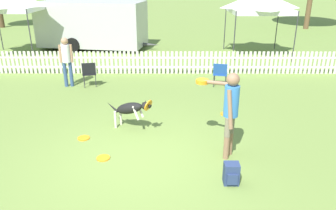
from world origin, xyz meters
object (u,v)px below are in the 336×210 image
Objects in this scene: folding_chair_blue_left at (89,72)px; canopy_tent_secondary at (260,2)px; frisbee_midfield at (84,138)px; frisbee_near_handler at (226,114)px; folding_chair_center at (220,72)px; leaping_dog at (131,109)px; frisbee_near_dog at (103,158)px; handler_person at (229,105)px; backpack_on_grass at (231,174)px; spectator_standing at (66,57)px; equipment_trailer at (93,24)px; canopy_tent_main at (8,0)px.

canopy_tent_secondary is at bearing -157.63° from folding_chair_blue_left.
canopy_tent_secondary reaches higher than frisbee_midfield.
folding_chair_center is (0.17, 2.33, 0.46)m from frisbee_near_handler.
leaping_dog is 1.47m from frisbee_near_dog.
handler_person reaches higher than backpack_on_grass.
frisbee_near_dog is at bearing -119.67° from canopy_tent_secondary.
leaping_dog is at bearing 24.28° from frisbee_midfield.
folding_chair_center is (3.54, 3.72, 0.46)m from frisbee_midfield.
spectator_standing is (-4.75, 2.32, 0.95)m from frisbee_near_handler.
equipment_trailer is (-7.68, 1.55, -1.13)m from canopy_tent_secondary.
folding_chair_blue_left reaches higher than frisbee_midfield.
folding_chair_center is at bearing -27.40° from canopy_tent_main.
handler_person is 2.19× the size of folding_chair_center.
frisbee_near_handler is 3.09m from backpack_on_grass.
equipment_trailer reaches higher than folding_chair_blue_left.
folding_chair_blue_left is 0.14× the size of equipment_trailer.
folding_chair_blue_left is 0.29× the size of canopy_tent_main.
backpack_on_grass is 0.50× the size of folding_chair_center.
folding_chair_blue_left reaches higher than frisbee_near_handler.
folding_chair_center is 0.13× the size of equipment_trailer.
canopy_tent_secondary reaches higher than folding_chair_blue_left.
folding_chair_blue_left reaches higher than folding_chair_center.
canopy_tent_secondary is (4.80, 7.85, 1.78)m from leaping_dog.
folding_chair_blue_left is 0.30× the size of canopy_tent_secondary.
spectator_standing is (-2.39, 3.25, 0.42)m from leaping_dog.
frisbee_near_handler is 0.34× the size of folding_chair_center.
handler_person is at bearing 3.45° from frisbee_near_dog.
leaping_dog is 1.23m from frisbee_midfield.
leaping_dog reaches higher than backpack_on_grass.
frisbee_midfield is at bearing 87.36° from folding_chair_blue_left.
handler_person is 3.30m from frisbee_midfield.
leaping_dog reaches higher than frisbee_near_dog.
canopy_tent_main is at bearing -59.09° from folding_chair_blue_left.
frisbee_near_dog is 0.34× the size of folding_chair_center.
frisbee_midfield is at bearing 58.75° from folding_chair_center.
frisbee_near_dog is 0.04× the size of equipment_trailer.
folding_chair_center reaches higher than backpack_on_grass.
frisbee_near_handler is at bearing 141.78° from leaping_dog.
backpack_on_grass is 6.96m from spectator_standing.
leaping_dog is at bearing 90.31° from handler_person.
backpack_on_grass is 10.60m from canopy_tent_secondary.
frisbee_near_handler is at bearing 137.45° from folding_chair_blue_left.
folding_chair_center is (0.56, 5.39, 0.28)m from backpack_on_grass.
folding_chair_blue_left is at bearing 12.98° from folding_chair_center.
frisbee_near_dog is 10.80m from canopy_tent_secondary.
equipment_trailer is (-1.86, 9.86, 1.18)m from frisbee_midfield.
canopy_tent_secondary reaches higher than handler_person.
frisbee_midfield is 10.41m from canopy_tent_secondary.
leaping_dog is at bearing -158.49° from frisbee_near_handler.
handler_person reaches higher than frisbee_near_dog.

